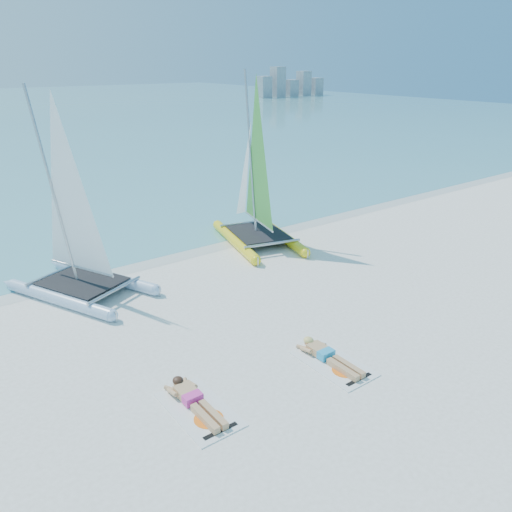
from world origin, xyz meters
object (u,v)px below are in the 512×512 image
Objects in this scene: catamaran_blue at (74,234)px; sunbather_a at (194,400)px; towel_b at (333,363)px; catamaran_yellow at (253,188)px; towel_a at (199,409)px; sunbather_b at (327,355)px.

catamaran_blue is 6.49m from sunbather_a.
towel_b is (3.20, -6.89, -1.73)m from catamaran_blue.
catamaran_blue is 6.72m from catamaran_yellow.
sunbather_a is at bearing 90.00° from towel_a.
sunbather_b is (3.15, -0.42, 0.00)m from sunbather_a.
sunbather_b is (-3.47, -7.46, -1.81)m from catamaran_yellow.
sunbather_a is at bearing 169.00° from towel_b.
catamaran_yellow is at bearing 47.52° from towel_a.
towel_a and towel_b have the same top height.
sunbather_b is at bearing -7.60° from sunbather_a.
towel_a is (0.05, -6.47, -1.73)m from catamaran_blue.
sunbather_b is at bearing 90.00° from towel_b.
catamaran_yellow is 9.99m from towel_a.
catamaran_blue is at bearing -159.04° from catamaran_yellow.
towel_b is at bearing -7.60° from towel_a.
sunbather_a and sunbather_b have the same top height.
towel_a is at bearing 175.86° from sunbather_b.
towel_a is 0.22m from sunbather_a.
catamaran_yellow is at bearing 65.04° from sunbather_b.
towel_a is at bearing -117.97° from catamaran_yellow.
catamaran_blue is 3.16× the size of towel_a.
catamaran_yellow is 8.42m from sunbather_b.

